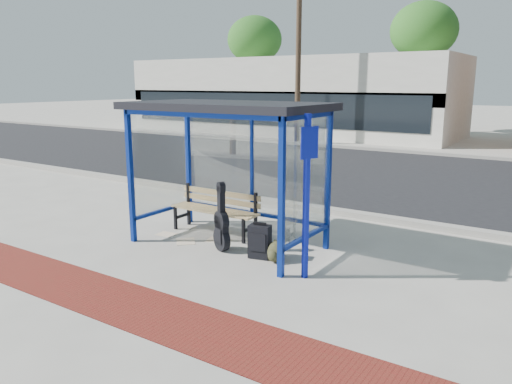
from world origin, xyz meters
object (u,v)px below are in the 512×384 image
Objects in this scene: suitcase at (260,242)px; backpack at (275,252)px; guitar_bag at (222,227)px; bench at (216,208)px.

suitcase is 1.74× the size of backpack.
guitar_bag is 1.87× the size of suitcase.
backpack is at bearing -17.10° from suitcase.
guitar_bag is 3.24× the size of backpack.
bench is 1.61× the size of guitar_bag.
bench reaches higher than backpack.
bench is 3.00× the size of suitcase.
suitcase reaches higher than backpack.
bench is 1.90m from backpack.
guitar_bag is at bearing 179.12° from backpack.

